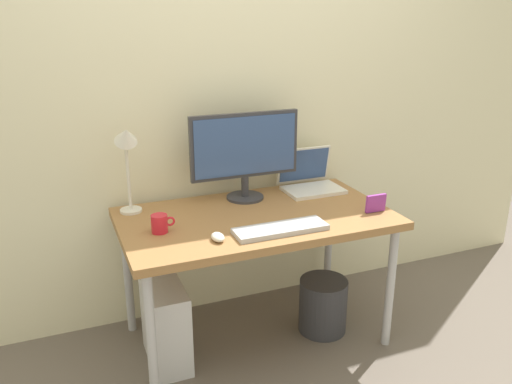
{
  "coord_description": "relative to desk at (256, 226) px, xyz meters",
  "views": [
    {
      "loc": [
        -0.91,
        -2.26,
        1.67
      ],
      "look_at": [
        0.0,
        0.0,
        0.83
      ],
      "focal_mm": 36.89,
      "sensor_mm": 36.0,
      "label": 1
    }
  ],
  "objects": [
    {
      "name": "ground_plane",
      "position": [
        0.0,
        0.0,
        -0.65
      ],
      "size": [
        6.0,
        6.0,
        0.0
      ],
      "primitive_type": "plane",
      "color": "#665B51"
    },
    {
      "name": "back_wall",
      "position": [
        0.0,
        0.44,
        0.65
      ],
      "size": [
        4.4,
        0.04,
        2.6
      ],
      "primitive_type": "cube",
      "color": "beige",
      "rests_on": "ground_plane"
    },
    {
      "name": "desk",
      "position": [
        0.0,
        0.0,
        0.0
      ],
      "size": [
        1.34,
        0.75,
        0.71
      ],
      "color": "olive",
      "rests_on": "ground_plane"
    },
    {
      "name": "monitor",
      "position": [
        0.04,
        0.24,
        0.33
      ],
      "size": [
        0.59,
        0.2,
        0.47
      ],
      "color": "#333338",
      "rests_on": "desk"
    },
    {
      "name": "laptop",
      "position": [
        0.43,
        0.26,
        0.12
      ],
      "size": [
        0.32,
        0.26,
        0.23
      ],
      "color": "silver",
      "rests_on": "desk"
    },
    {
      "name": "desk_lamp",
      "position": [
        -0.57,
        0.25,
        0.39
      ],
      "size": [
        0.11,
        0.16,
        0.47
      ],
      "color": "silver",
      "rests_on": "desk"
    },
    {
      "name": "keyboard",
      "position": [
        0.03,
        -0.24,
        0.07
      ],
      "size": [
        0.44,
        0.14,
        0.02
      ],
      "primitive_type": "cube",
      "color": "#B2B2B7",
      "rests_on": "desk"
    },
    {
      "name": "mouse",
      "position": [
        -0.27,
        -0.23,
        0.08
      ],
      "size": [
        0.06,
        0.09,
        0.03
      ],
      "primitive_type": "ellipsoid",
      "color": "silver",
      "rests_on": "desk"
    },
    {
      "name": "coffee_mug",
      "position": [
        -0.49,
        -0.04,
        0.1
      ],
      "size": [
        0.11,
        0.08,
        0.08
      ],
      "color": "red",
      "rests_on": "desk"
    },
    {
      "name": "photo_frame",
      "position": [
        0.57,
        -0.19,
        0.11
      ],
      "size": [
        0.11,
        0.02,
        0.09
      ],
      "primitive_type": "cube",
      "rotation": [
        0.05,
        0.0,
        0.0
      ],
      "color": "purple",
      "rests_on": "desk"
    },
    {
      "name": "computer_tower",
      "position": [
        -0.49,
        -0.03,
        -0.44
      ],
      "size": [
        0.18,
        0.36,
        0.42
      ],
      "primitive_type": "cube",
      "color": "silver",
      "rests_on": "ground_plane"
    },
    {
      "name": "wastebasket",
      "position": [
        0.36,
        -0.08,
        -0.5
      ],
      "size": [
        0.26,
        0.26,
        0.3
      ],
      "primitive_type": "cylinder",
      "color": "#333338",
      "rests_on": "ground_plane"
    }
  ]
}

